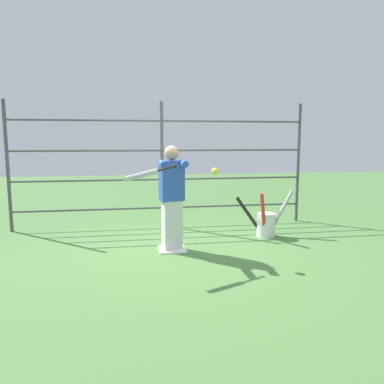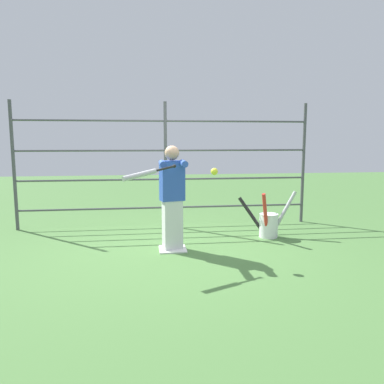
# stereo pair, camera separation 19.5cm
# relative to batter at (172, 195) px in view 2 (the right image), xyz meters

# --- Properties ---
(ground_plane) EXTENTS (24.00, 24.00, 0.00)m
(ground_plane) POSITION_rel_batter_xyz_m (0.00, -0.02, -0.83)
(ground_plane) COLOR #4C7A3D
(home_plate) EXTENTS (0.40, 0.40, 0.02)m
(home_plate) POSITION_rel_batter_xyz_m (0.00, -0.02, -0.82)
(home_plate) COLOR white
(home_plate) RESTS_ON ground
(fence_backstop) EXTENTS (5.47, 0.06, 2.32)m
(fence_backstop) POSITION_rel_batter_xyz_m (0.00, -1.62, 0.33)
(fence_backstop) COLOR #4C4C51
(fence_backstop) RESTS_ON ground
(batter) EXTENTS (0.39, 0.58, 1.54)m
(batter) POSITION_rel_batter_xyz_m (0.00, 0.00, 0.00)
(batter) COLOR silver
(batter) RESTS_ON ground
(baseball_bat_swinging) EXTENTS (0.70, 0.48, 0.18)m
(baseball_bat_swinging) POSITION_rel_batter_xyz_m (0.40, 0.66, 0.37)
(baseball_bat_swinging) COLOR black
(softball_in_flight) EXTENTS (0.10, 0.10, 0.10)m
(softball_in_flight) POSITION_rel_batter_xyz_m (-0.54, 0.44, 0.37)
(softball_in_flight) COLOR yellow
(bat_bucket) EXTENTS (0.98, 0.59, 0.79)m
(bat_bucket) POSITION_rel_batter_xyz_m (-1.65, -0.53, -0.60)
(bat_bucket) COLOR white
(bat_bucket) RESTS_ON ground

